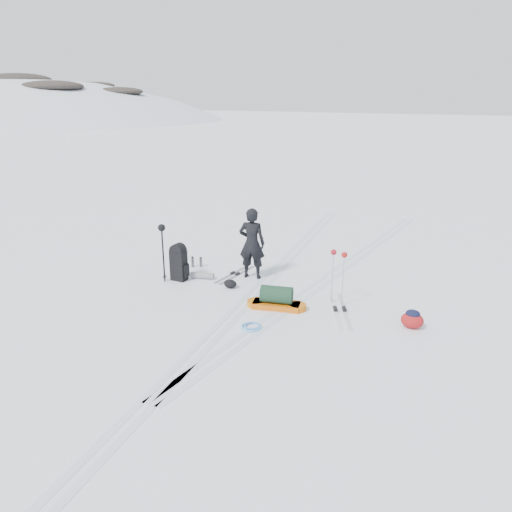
# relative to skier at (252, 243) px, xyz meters

# --- Properties ---
(ground) EXTENTS (200.00, 200.00, 0.00)m
(ground) POSITION_rel_skier_xyz_m (0.50, -0.85, -0.93)
(ground) COLOR white
(ground) RESTS_ON ground
(ski_tracks) EXTENTS (3.38, 17.97, 0.01)m
(ski_tracks) POSITION_rel_skier_xyz_m (1.12, 0.03, -0.93)
(ski_tracks) COLOR silver
(ski_tracks) RESTS_ON ground
(skier) EXTENTS (0.75, 0.57, 1.87)m
(skier) POSITION_rel_skier_xyz_m (0.00, 0.00, 0.00)
(skier) COLOR black
(skier) RESTS_ON ground
(pulk_sled) EXTENTS (1.41, 0.65, 0.52)m
(pulk_sled) POSITION_rel_skier_xyz_m (1.32, -1.54, -0.73)
(pulk_sled) COLOR #D9600C
(pulk_sled) RESTS_ON ground
(expedition_rucksack) EXTENTS (1.01, 0.62, 0.98)m
(expedition_rucksack) POSITION_rel_skier_xyz_m (-1.57, -0.91, -0.48)
(expedition_rucksack) COLOR black
(expedition_rucksack) RESTS_ON ground
(ski_poles_black) EXTENTS (0.19, 0.20, 1.52)m
(ski_poles_black) POSITION_rel_skier_xyz_m (-1.94, -1.18, 0.31)
(ski_poles_black) COLOR black
(ski_poles_black) RESTS_ON ground
(ski_poles_silver) EXTENTS (0.40, 0.22, 1.30)m
(ski_poles_silver) POSITION_rel_skier_xyz_m (2.51, -0.80, 0.15)
(ski_poles_silver) COLOR #AEAFB5
(ski_poles_silver) RESTS_ON ground
(touring_skis_grey) EXTENTS (0.45, 1.64, 0.06)m
(touring_skis_grey) POSITION_rel_skier_xyz_m (-0.49, -0.01, -0.92)
(touring_skis_grey) COLOR gray
(touring_skis_grey) RESTS_ON ground
(touring_skis_white) EXTENTS (1.05, 1.98, 0.07)m
(touring_skis_white) POSITION_rel_skier_xyz_m (2.67, -1.10, -0.92)
(touring_skis_white) COLOR silver
(touring_skis_white) RESTS_ON ground
(rope_coil) EXTENTS (0.50, 0.50, 0.05)m
(rope_coil) POSITION_rel_skier_xyz_m (1.23, -2.67, -0.91)
(rope_coil) COLOR #63B8F1
(rope_coil) RESTS_ON ground
(small_daypack) EXTENTS (0.58, 0.54, 0.40)m
(small_daypack) POSITION_rel_skier_xyz_m (4.25, -1.30, -0.74)
(small_daypack) COLOR maroon
(small_daypack) RESTS_ON ground
(thermos_pair) EXTENTS (0.29, 0.20, 0.30)m
(thermos_pair) POSITION_rel_skier_xyz_m (-1.75, 0.10, -0.79)
(thermos_pair) COLOR #4E5155
(thermos_pair) RESTS_ON ground
(stuff_sack) EXTENTS (0.37, 0.30, 0.21)m
(stuff_sack) POSITION_rel_skier_xyz_m (-0.19, -0.89, -0.83)
(stuff_sack) COLOR black
(stuff_sack) RESTS_ON ground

